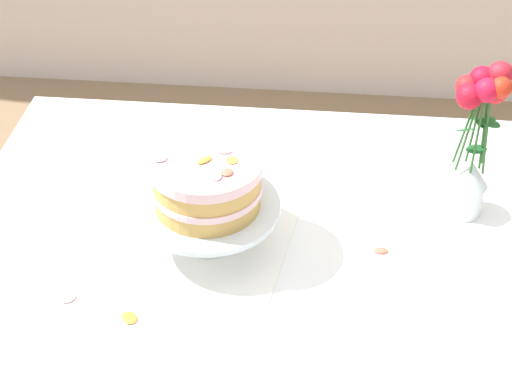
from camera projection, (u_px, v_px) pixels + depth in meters
dining_table at (284, 278)px, 1.68m from camera, size 1.40×1.00×0.74m
linen_napkin at (210, 242)px, 1.63m from camera, size 0.36×0.36×0.00m
cake_stand at (208, 211)px, 1.58m from camera, size 0.29×0.29×0.10m
layer_cake at (207, 182)px, 1.54m from camera, size 0.22×0.22×0.11m
flower_vase at (475, 140)px, 1.61m from camera, size 0.11×0.09×0.35m
loose_petal_0 at (68, 297)px, 1.50m from camera, size 0.04×0.04×0.01m
loose_petal_1 at (129, 318)px, 1.46m from camera, size 0.04×0.04×0.01m
loose_petal_2 at (381, 250)px, 1.61m from camera, size 0.03×0.02×0.01m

